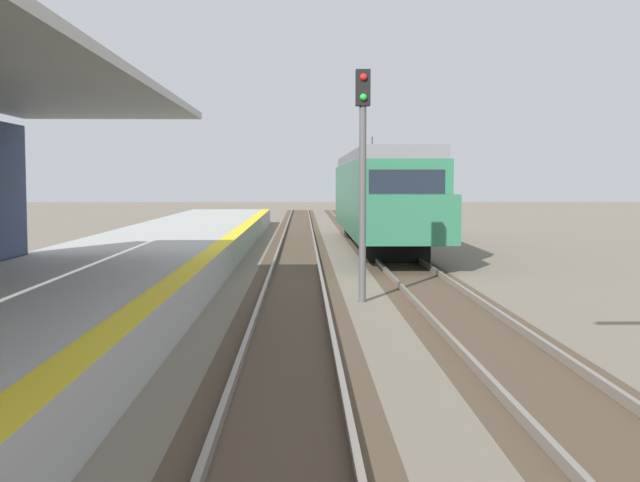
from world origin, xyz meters
TOP-DOWN VIEW (x-y plane):
  - station_platform at (-2.50, 16.00)m, footprint 5.00×80.00m
  - track_pair_nearest_platform at (1.90, 20.00)m, footprint 2.34×120.00m
  - track_pair_middle at (5.30, 20.00)m, footprint 2.34×120.00m
  - approaching_train at (5.30, 35.88)m, footprint 2.93×19.60m
  - rail_signal_post at (3.46, 20.50)m, footprint 0.32×0.34m

SIDE VIEW (x-z plane):
  - track_pair_nearest_platform at x=1.90m, z-range -0.03..0.13m
  - track_pair_middle at x=5.30m, z-range -0.03..0.13m
  - station_platform at x=-2.50m, z-range 0.00..0.90m
  - approaching_train at x=5.30m, z-range -0.20..4.56m
  - rail_signal_post at x=3.46m, z-range 0.59..5.79m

